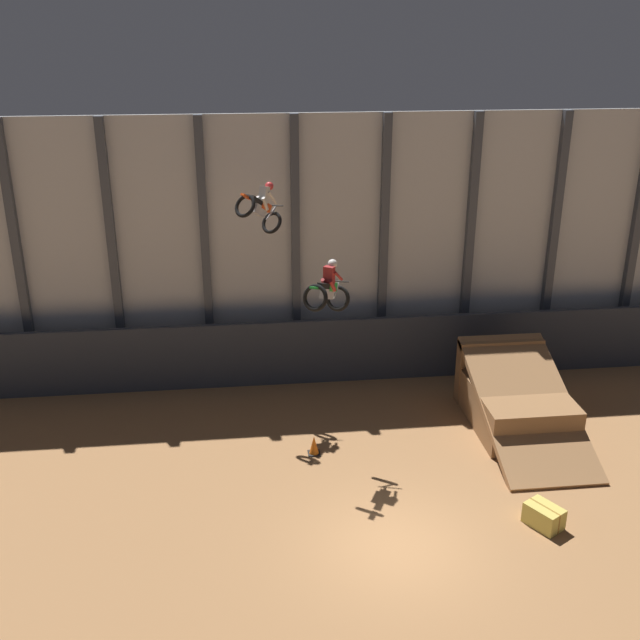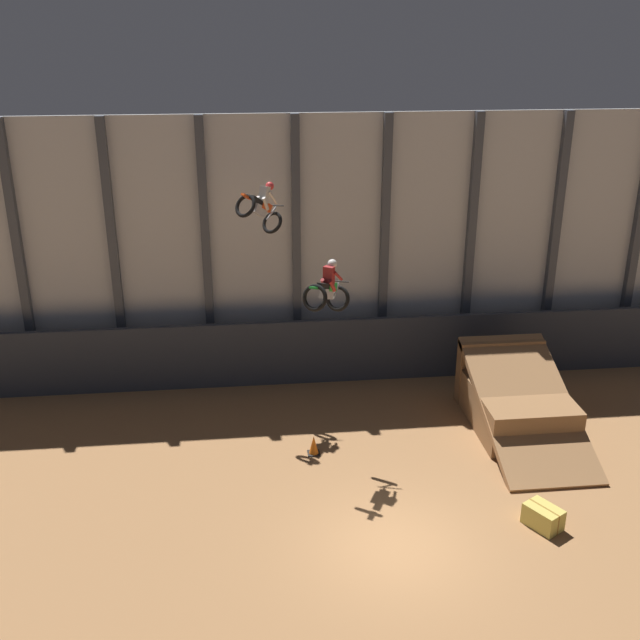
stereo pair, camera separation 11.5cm
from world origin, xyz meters
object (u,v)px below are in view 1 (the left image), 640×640
hay_bale_trackside (544,516)px  traffic_cone_near_ramp (314,445)px  dirt_ramp (514,400)px  rider_bike_left_air (261,207)px  rider_bike_right_air (328,290)px

hay_bale_trackside → traffic_cone_near_ramp: bearing=143.2°
dirt_ramp → traffic_cone_near_ramp: dirt_ramp is taller
dirt_ramp → traffic_cone_near_ramp: (-6.42, -1.16, -0.50)m
traffic_cone_near_ramp → hay_bale_trackside: (5.34, -3.99, -0.00)m
rider_bike_left_air → rider_bike_right_air: (1.63, -3.43, -1.52)m
dirt_ramp → hay_bale_trackside: bearing=-101.8°
traffic_cone_near_ramp → hay_bale_trackside: size_ratio=0.54×
rider_bike_right_air → traffic_cone_near_ramp: 4.72m
dirt_ramp → rider_bike_left_air: rider_bike_left_air is taller
rider_bike_right_air → traffic_cone_near_ramp: bearing=-115.6°
rider_bike_left_air → hay_bale_trackside: rider_bike_left_air is taller
rider_bike_left_air → traffic_cone_near_ramp: size_ratio=2.95×
rider_bike_right_air → hay_bale_trackside: bearing=-5.8°
dirt_ramp → rider_bike_right_air: (-6.00, -0.92, 4.20)m
rider_bike_left_air → rider_bike_right_air: bearing=-20.8°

